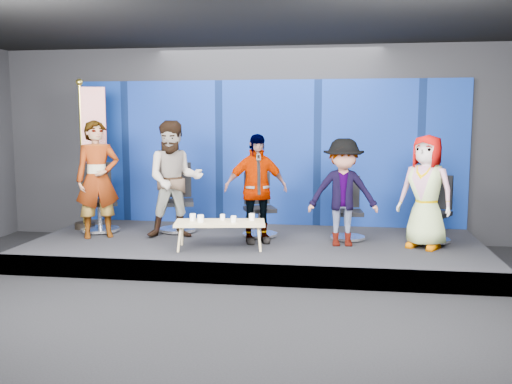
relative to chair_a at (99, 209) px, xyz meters
The scene contains 21 objects.
ground 4.00m from the chair_a, 45.66° to the right, with size 10.00×10.00×0.00m, color black.
room_walls 4.31m from the chair_a, 45.66° to the right, with size 10.02×8.02×3.51m.
riser 2.82m from the chair_a, ahead, with size 7.00×3.00×0.30m, color black.
backdrop 3.11m from the chair_a, 22.39° to the left, with size 7.00×0.08×2.60m, color navy.
chair_a is the anchor object (origin of this frame).
panelist_a 0.76m from the chair_a, 66.99° to the right, with size 0.69×0.45×1.89m, color black.
chair_b 1.34m from the chair_a, ahead, with size 0.81×0.81×1.16m.
panelist_b 1.56m from the chair_a, 11.65° to the right, with size 0.92×0.71×1.89m, color black.
chair_c 2.76m from the chair_a, ahead, with size 0.75×0.75×1.04m.
panelist_c 2.85m from the chair_a, ahead, with size 0.99×0.41×1.68m, color black.
chair_d 4.19m from the chair_a, ahead, with size 0.62×0.62×1.00m.
panelist_d 4.16m from the chair_a, ahead, with size 1.05×0.60×1.62m, color black.
chair_e 5.51m from the chair_a, ahead, with size 0.80×0.80×1.04m.
panelist_e 5.36m from the chair_a, ahead, with size 0.82×0.53×1.68m, color black.
coffee_table 2.52m from the chair_a, 23.12° to the right, with size 1.39×0.78×0.41m.
mug_a 2.14m from the chair_a, 27.17° to the right, with size 0.09×0.09×0.11m, color silver.
mug_b 2.32m from the chair_a, 27.91° to the right, with size 0.09×0.09×0.11m, color silver.
mug_c 2.48m from the chair_a, 20.00° to the right, with size 0.07×0.07×0.09m, color silver.
mug_d 2.72m from the chair_a, 21.83° to the right, with size 0.08×0.08×0.09m, color silver.
mug_e 2.88m from the chair_a, 16.16° to the right, with size 0.09×0.09×0.10m, color silver.
flag_stand 1.04m from the chair_a, 138.24° to the left, with size 0.59×0.34×2.59m.
Camera 1 is at (1.32, -6.28, 2.20)m, focal length 40.00 mm.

